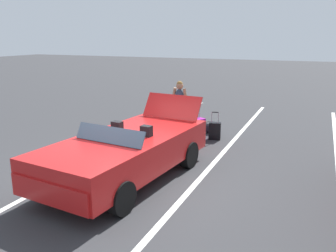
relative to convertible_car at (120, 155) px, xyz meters
The scene contains 9 objects.
ground_plane 0.62m from the convertible_car, behind, with size 80.00×80.00×0.00m, color #333335.
lot_line_near 1.42m from the convertible_car, 98.77° to the right, with size 18.00×0.12×0.01m, color silver.
lot_line_mid 1.55m from the convertible_car, 97.90° to the left, with size 18.00×0.12×0.01m, color silver.
convertible_car is the anchor object (origin of this frame).
suitcase_large_black 2.90m from the convertible_car, behind, with size 0.33×0.50×1.00m.
suitcase_medium_bright 3.59m from the convertible_car, behind, with size 0.47×0.40×1.00m.
suitcase_small_carryon 3.91m from the convertible_car, 167.00° to the left, with size 0.27×0.37×0.83m.
duffel_bag 4.43m from the convertible_car, behind, with size 0.49×0.70×0.34m.
traveler_person 3.75m from the convertible_car, behind, with size 0.27×0.61×1.65m.
Camera 1 is at (5.99, 3.53, 2.91)m, focal length 37.76 mm.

